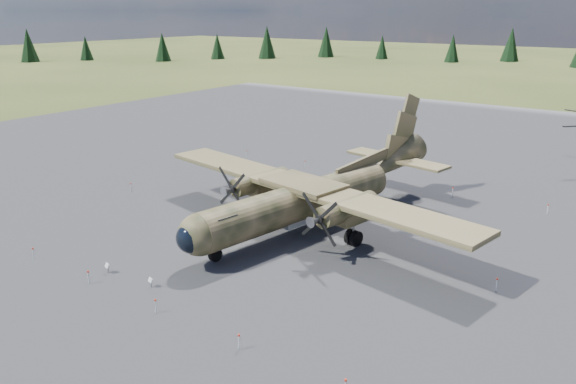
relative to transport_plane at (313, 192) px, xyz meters
The scene contains 7 objects.
ground 4.14m from the transport_plane, 126.06° to the right, with size 500.00×500.00×0.00m, color brown.
apron 8.20m from the transport_plane, 103.59° to the left, with size 120.00×120.00×0.04m, color slate.
transport_plane is the anchor object (origin of this frame).
info_placard_left 15.81m from the transport_plane, 113.01° to the right, with size 0.45×0.27×0.66m.
info_placard_right 14.51m from the transport_plane, 99.59° to the right, with size 0.42×0.25×0.61m.
barrier_fence 4.11m from the transport_plane, 131.54° to the right, with size 33.12×29.62×0.85m.
treeline 15.37m from the transport_plane, 131.19° to the right, with size 330.11×335.94×10.96m.
Camera 1 is at (23.87, -31.52, 15.90)m, focal length 35.00 mm.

